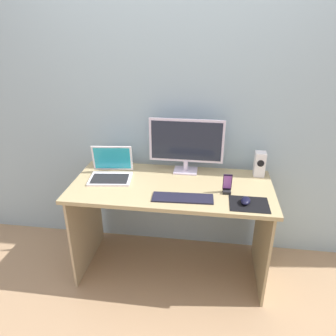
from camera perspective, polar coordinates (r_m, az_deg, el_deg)
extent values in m
plane|color=#A48260|center=(2.74, 0.55, -17.16)|extent=(8.00, 8.00, 0.00)
cube|color=#95AFBE|center=(2.50, 1.85, 11.30)|extent=(6.00, 0.04, 2.50)
cube|color=tan|center=(2.31, 0.62, -3.27)|extent=(1.44, 0.66, 0.03)
cube|color=tan|center=(2.67, -14.25, -9.45)|extent=(0.02, 0.62, 0.73)
cube|color=tan|center=(2.53, 16.33, -11.74)|extent=(0.02, 0.62, 0.73)
cube|color=silver|center=(2.51, 3.14, -0.46)|extent=(0.18, 0.14, 0.01)
cylinder|color=silver|center=(2.49, 3.16, 0.44)|extent=(0.04, 0.04, 0.07)
cube|color=silver|center=(2.41, 3.28, 4.86)|extent=(0.56, 0.02, 0.33)
cube|color=#1E2333|center=(2.40, 3.25, 4.78)|extent=(0.53, 0.00, 0.30)
cube|color=white|center=(2.50, 15.95, 0.69)|extent=(0.08, 0.08, 0.19)
cylinder|color=black|center=(2.45, 16.13, 0.79)|extent=(0.05, 0.00, 0.05)
cube|color=white|center=(2.41, -10.19, -1.90)|extent=(0.33, 0.25, 0.02)
cube|color=black|center=(2.39, -10.25, -1.81)|extent=(0.28, 0.19, 0.00)
cube|color=white|center=(2.47, -9.85, 1.72)|extent=(0.30, 0.08, 0.21)
cube|color=#26A5BF|center=(2.47, -9.87, 1.69)|extent=(0.28, 0.07, 0.18)
sphere|color=silver|center=(2.59, -9.25, 1.87)|extent=(0.17, 0.17, 0.17)
cube|color=black|center=(2.13, 2.63, -5.33)|extent=(0.41, 0.15, 0.01)
cube|color=black|center=(2.13, 14.18, -6.24)|extent=(0.25, 0.20, 0.00)
ellipsoid|color=black|center=(2.13, 13.59, -5.65)|extent=(0.08, 0.11, 0.04)
cube|color=black|center=(2.23, 10.37, -4.15)|extent=(0.06, 0.05, 0.02)
cube|color=black|center=(2.20, 10.50, -2.46)|extent=(0.06, 0.03, 0.12)
cube|color=#A559BF|center=(2.20, 10.50, -2.50)|extent=(0.05, 0.02, 0.10)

